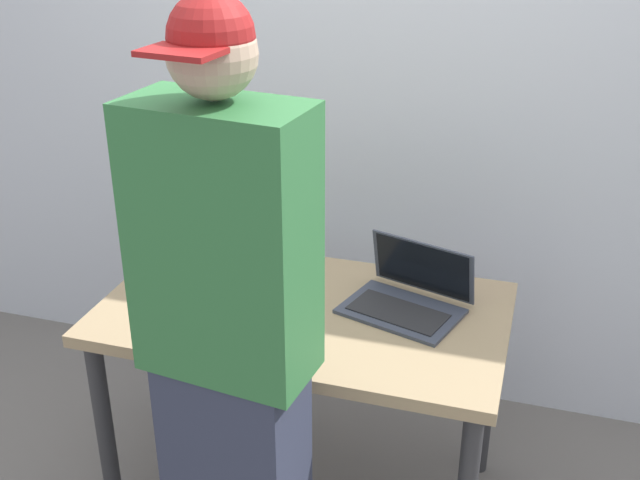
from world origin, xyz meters
The scene contains 6 objects.
desk centered at (0.00, 0.00, 0.67)m, with size 1.30×0.74×0.77m.
laptop centered at (0.32, 0.11, 0.81)m, with size 0.43×0.38×0.20m.
beer_bottle_green centered at (-0.39, 0.27, 0.89)m, with size 0.08×0.08×0.32m.
beer_bottle_amber centered at (-0.23, 0.27, 0.88)m, with size 0.08×0.08×0.28m.
person_figure centered at (-0.02, -0.54, 0.93)m, with size 0.45×0.31×1.83m.
back_wall centered at (0.00, 0.81, 1.30)m, with size 6.00×0.10×2.60m, color silver.
Camera 1 is at (0.68, -2.07, 2.05)m, focal length 44.04 mm.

